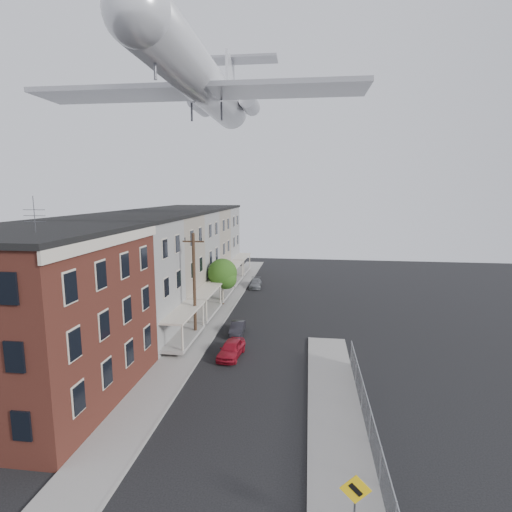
{
  "coord_description": "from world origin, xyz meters",
  "views": [
    {
      "loc": [
        3.82,
        -13.62,
        12.36
      ],
      "look_at": [
        0.91,
        8.25,
        8.79
      ],
      "focal_mm": 28.0,
      "sensor_mm": 36.0,
      "label": 1
    }
  ],
  "objects": [
    {
      "name": "row_house_a",
      "position": [
        -11.96,
        16.5,
        5.13
      ],
      "size": [
        11.98,
        7.0,
        10.3
      ],
      "color": "slate",
      "rests_on": "ground"
    },
    {
      "name": "chainlink_fence",
      "position": [
        7.0,
        5.0,
        1.0
      ],
      "size": [
        0.06,
        18.06,
        1.9
      ],
      "color": "gray",
      "rests_on": "ground"
    },
    {
      "name": "car_near",
      "position": [
        -1.8,
        14.45,
        0.64
      ],
      "size": [
        1.87,
        3.86,
        1.27
      ],
      "primitive_type": "imported",
      "rotation": [
        0.0,
        0.0,
        -0.1
      ],
      "color": "maroon",
      "rests_on": "ground"
    },
    {
      "name": "row_house_d",
      "position": [
        -11.96,
        37.5,
        5.13
      ],
      "size": [
        11.98,
        7.0,
        10.3
      ],
      "color": "#706659",
      "rests_on": "ground"
    },
    {
      "name": "airplane",
      "position": [
        -5.05,
        20.68,
        21.23
      ],
      "size": [
        26.16,
        29.87,
        8.7
      ],
      "color": "silver",
      "rests_on": "ground"
    },
    {
      "name": "sidewalk_right",
      "position": [
        5.5,
        6.0,
        0.06
      ],
      "size": [
        3.0,
        26.0,
        0.12
      ],
      "primitive_type": "cube",
      "color": "gray",
      "rests_on": "ground"
    },
    {
      "name": "corner_building",
      "position": [
        -12.0,
        7.0,
        5.16
      ],
      "size": [
        10.31,
        12.3,
        12.15
      ],
      "color": "#3A1812",
      "rests_on": "ground"
    },
    {
      "name": "car_mid",
      "position": [
        -2.21,
        19.32,
        0.53
      ],
      "size": [
        1.24,
        3.26,
        1.06
      ],
      "primitive_type": "imported",
      "rotation": [
        0.0,
        0.0,
        0.04
      ],
      "color": "black",
      "rests_on": "ground"
    },
    {
      "name": "row_house_c",
      "position": [
        -11.96,
        30.5,
        5.13
      ],
      "size": [
        11.98,
        7.0,
        10.3
      ],
      "color": "slate",
      "rests_on": "ground"
    },
    {
      "name": "row_house_e",
      "position": [
        -11.96,
        44.5,
        5.13
      ],
      "size": [
        11.98,
        7.0,
        10.3
      ],
      "color": "slate",
      "rests_on": "ground"
    },
    {
      "name": "curb_right",
      "position": [
        4.05,
        6.0,
        0.07
      ],
      "size": [
        0.15,
        26.0,
        0.14
      ],
      "primitive_type": "cube",
      "color": "gray",
      "rests_on": "ground"
    },
    {
      "name": "ground",
      "position": [
        0.0,
        0.0,
        0.0
      ],
      "size": [
        120.0,
        120.0,
        0.0
      ],
      "primitive_type": "plane",
      "color": "black",
      "rests_on": "ground"
    },
    {
      "name": "car_far",
      "position": [
        -2.94,
        36.6,
        0.55
      ],
      "size": [
        1.82,
        3.88,
        1.1
      ],
      "primitive_type": "imported",
      "rotation": [
        0.0,
        0.0,
        0.08
      ],
      "color": "slate",
      "rests_on": "ground"
    },
    {
      "name": "curb_left",
      "position": [
        -4.05,
        24.0,
        0.07
      ],
      "size": [
        0.15,
        62.0,
        0.14
      ],
      "primitive_type": "cube",
      "color": "gray",
      "rests_on": "ground"
    },
    {
      "name": "utility_pole",
      "position": [
        -5.6,
        18.0,
        4.67
      ],
      "size": [
        1.8,
        0.26,
        9.0
      ],
      "color": "black",
      "rests_on": "ground"
    },
    {
      "name": "row_house_b",
      "position": [
        -11.96,
        23.5,
        5.13
      ],
      "size": [
        11.98,
        7.0,
        10.3
      ],
      "color": "#706659",
      "rests_on": "ground"
    },
    {
      "name": "sidewalk_left",
      "position": [
        -5.5,
        24.0,
        0.06
      ],
      "size": [
        3.0,
        62.0,
        0.12
      ],
      "primitive_type": "cube",
      "color": "gray",
      "rests_on": "ground"
    },
    {
      "name": "street_tree",
      "position": [
        -5.27,
        27.92,
        3.45
      ],
      "size": [
        3.22,
        3.2,
        5.2
      ],
      "color": "black",
      "rests_on": "ground"
    },
    {
      "name": "warning_sign",
      "position": [
        5.6,
        -1.03,
        1.88
      ],
      "size": [
        1.1,
        0.11,
        2.8
      ],
      "color": "#515156",
      "rests_on": "ground"
    }
  ]
}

